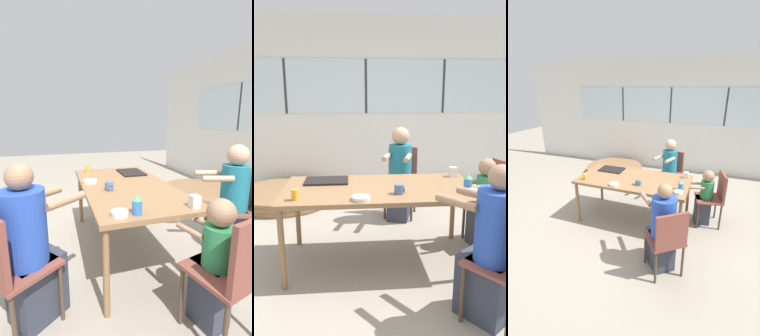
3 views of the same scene
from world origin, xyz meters
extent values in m
plane|color=gray|center=(0.00, 0.00, 0.00)|extent=(16.00, 16.00, 0.00)
cube|color=silver|center=(0.00, 2.69, 1.40)|extent=(8.40, 0.06, 2.80)
cube|color=silver|center=(0.00, 2.64, 1.67)|extent=(5.20, 0.02, 0.87)
cube|color=#333333|center=(-1.30, 2.64, 1.67)|extent=(0.04, 0.01, 0.87)
cube|color=#333333|center=(0.00, 2.64, 1.67)|extent=(0.04, 0.01, 0.87)
cube|color=#333333|center=(1.30, 2.64, 1.67)|extent=(0.04, 0.01, 0.87)
cube|color=olive|center=(0.00, 0.00, 0.72)|extent=(1.77, 0.91, 0.04)
cylinder|color=olive|center=(-0.83, -0.41, 0.35)|extent=(0.05, 0.05, 0.70)
cylinder|color=olive|center=(0.83, -0.41, 0.35)|extent=(0.05, 0.05, 0.70)
cylinder|color=olive|center=(-0.83, 0.41, 0.35)|extent=(0.05, 0.05, 0.70)
cylinder|color=olive|center=(0.83, 0.41, 0.35)|extent=(0.05, 0.05, 0.70)
cube|color=brown|center=(0.73, -0.95, 0.46)|extent=(0.56, 0.56, 0.03)
cube|color=brown|center=(0.84, -1.09, 0.68)|extent=(0.32, 0.26, 0.42)
cylinder|color=#4C3828|center=(0.50, -0.92, 0.22)|extent=(0.03, 0.03, 0.44)
cylinder|color=#4C3828|center=(0.77, -0.71, 0.22)|extent=(0.03, 0.03, 0.44)
cylinder|color=#4C3828|center=(0.70, -1.19, 0.22)|extent=(0.03, 0.03, 0.44)
cylinder|color=#4C3828|center=(0.97, -0.98, 0.22)|extent=(0.03, 0.03, 0.44)
cube|color=brown|center=(0.37, 1.15, 0.46)|extent=(0.50, 0.50, 0.03)
cube|color=brown|center=(0.42, 1.32, 0.68)|extent=(0.37, 0.15, 0.42)
cylinder|color=#4C3828|center=(0.48, 0.93, 0.22)|extent=(0.03, 0.03, 0.44)
cylinder|color=#4C3828|center=(0.15, 1.04, 0.22)|extent=(0.03, 0.03, 0.44)
cylinder|color=#4C3828|center=(0.58, 1.26, 0.22)|extent=(0.03, 0.03, 0.44)
cylinder|color=#4C3828|center=(0.26, 1.36, 0.22)|extent=(0.03, 0.03, 0.44)
cube|color=brown|center=(1.17, 0.28, 0.46)|extent=(0.48, 0.48, 0.03)
cube|color=brown|center=(1.35, 0.32, 0.68)|extent=(0.12, 0.38, 0.42)
cylinder|color=#4C3828|center=(1.04, 0.07, 0.22)|extent=(0.03, 0.03, 0.44)
cylinder|color=#4C3828|center=(0.97, 0.40, 0.22)|extent=(0.03, 0.03, 0.44)
cylinder|color=#4C3828|center=(1.37, 0.15, 0.22)|extent=(0.03, 0.03, 0.44)
cylinder|color=#4C3828|center=(1.30, 0.48, 0.22)|extent=(0.03, 0.03, 0.44)
cube|color=#333847|center=(0.67, -0.87, 0.23)|extent=(0.42, 0.44, 0.47)
cylinder|color=#284CB7|center=(0.71, -0.92, 0.72)|extent=(0.29, 0.29, 0.51)
sphere|color=#A37A5B|center=(0.71, -0.92, 1.06)|extent=(0.17, 0.17, 0.17)
cylinder|color=#A37A5B|center=(0.46, -0.81, 0.86)|extent=(0.24, 0.29, 0.06)
cylinder|color=#A37A5B|center=(0.66, -0.65, 0.86)|extent=(0.24, 0.29, 0.06)
cube|color=#333847|center=(0.34, 1.05, 0.23)|extent=(0.35, 0.40, 0.47)
cylinder|color=#1E7089|center=(0.35, 1.11, 0.71)|extent=(0.28, 0.28, 0.48)
sphere|color=tan|center=(0.35, 1.11, 1.06)|extent=(0.22, 0.22, 0.22)
cylinder|color=tan|center=(0.40, 0.84, 0.84)|extent=(0.15, 0.32, 0.06)
cylinder|color=tan|center=(0.16, 0.92, 0.84)|extent=(0.15, 0.32, 0.06)
cube|color=#333847|center=(1.09, 0.26, 0.23)|extent=(0.27, 0.23, 0.47)
cylinder|color=#2D844C|center=(1.13, 0.27, 0.61)|extent=(0.20, 0.20, 0.28)
sphere|color=#A37A5B|center=(1.13, 0.27, 0.84)|extent=(0.18, 0.18, 0.18)
cylinder|color=#A37A5B|center=(0.99, 0.14, 0.67)|extent=(0.22, 0.09, 0.04)
cylinder|color=#A37A5B|center=(0.95, 0.32, 0.67)|extent=(0.22, 0.09, 0.04)
cube|color=black|center=(-0.50, 0.23, 0.75)|extent=(0.42, 0.29, 0.02)
cylinder|color=slate|center=(0.15, -0.22, 0.78)|extent=(0.08, 0.08, 0.08)
torus|color=slate|center=(0.19, -0.22, 0.78)|extent=(0.01, 0.06, 0.06)
cylinder|color=blue|center=(0.77, -0.16, 0.79)|extent=(0.07, 0.07, 0.10)
cone|color=#4CB266|center=(0.77, -0.16, 0.86)|extent=(0.08, 0.08, 0.04)
cylinder|color=gold|center=(-0.72, -0.31, 0.78)|extent=(0.06, 0.06, 0.09)
cube|color=silver|center=(0.79, 0.31, 0.79)|extent=(0.07, 0.07, 0.10)
cylinder|color=silver|center=(0.77, -0.29, 0.76)|extent=(0.13, 0.13, 0.04)
cylinder|color=silver|center=(-0.19, -0.35, 0.76)|extent=(0.15, 0.15, 0.03)
cylinder|color=olive|center=(-1.24, 1.85, 0.01)|extent=(1.41, 1.41, 0.03)
cylinder|color=olive|center=(-1.24, 1.85, 0.04)|extent=(1.42, 1.42, 0.03)
cylinder|color=olive|center=(-1.24, 1.85, 0.07)|extent=(1.41, 1.41, 0.03)
cylinder|color=olive|center=(-1.24, 1.85, 0.10)|extent=(1.42, 1.42, 0.03)
cylinder|color=olive|center=(-1.24, 1.85, 0.14)|extent=(1.41, 1.41, 0.03)
cylinder|color=olive|center=(-1.24, 1.85, 0.16)|extent=(1.42, 1.42, 0.03)
camera|label=1|loc=(2.21, -0.69, 1.39)|focal=24.00mm
camera|label=2|loc=(-0.25, -2.89, 1.61)|focal=35.00mm
camera|label=3|loc=(1.17, -3.13, 2.16)|focal=24.00mm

